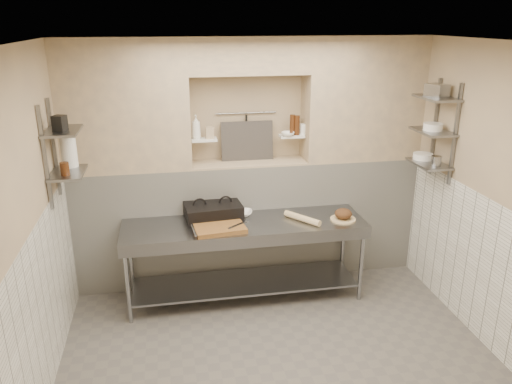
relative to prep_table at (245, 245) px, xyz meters
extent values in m
cube|color=#5D5953|center=(0.14, -1.18, -0.69)|extent=(4.00, 3.90, 0.10)
cube|color=silver|center=(0.14, -1.18, 2.21)|extent=(4.00, 3.90, 0.10)
cube|color=tan|center=(-1.91, -1.18, 0.76)|extent=(0.10, 3.90, 2.80)
cube|color=tan|center=(2.19, -1.18, 0.76)|extent=(0.10, 3.90, 2.80)
cube|color=tan|center=(0.14, 0.82, 0.76)|extent=(4.00, 0.10, 2.80)
cube|color=white|center=(0.14, 0.57, 0.06)|extent=(4.00, 0.40, 1.40)
cube|color=tan|center=(0.14, 0.57, 0.77)|extent=(1.30, 0.40, 0.02)
cube|color=tan|center=(-1.18, 0.57, 1.46)|extent=(1.35, 0.40, 1.40)
cube|color=tan|center=(1.47, 0.57, 1.46)|extent=(1.35, 0.40, 1.40)
cube|color=tan|center=(0.14, 0.57, 1.96)|extent=(1.30, 0.40, 0.40)
cube|color=white|center=(-1.85, -1.18, 0.06)|extent=(0.02, 3.90, 1.40)
cube|color=white|center=(2.13, -1.18, 0.06)|extent=(0.02, 3.90, 1.40)
cube|color=white|center=(-0.36, 0.57, 1.06)|extent=(0.28, 0.16, 0.02)
cube|color=white|center=(0.64, 0.57, 1.06)|extent=(0.28, 0.16, 0.02)
cylinder|color=gray|center=(0.14, 0.74, 1.31)|extent=(0.70, 0.02, 0.02)
cylinder|color=black|center=(0.14, 0.72, 1.14)|extent=(0.02, 0.02, 0.30)
cube|color=#383330|center=(0.14, 0.67, 1.00)|extent=(0.60, 0.08, 0.45)
cube|color=slate|center=(-1.83, 0.07, 1.16)|extent=(0.03, 0.03, 0.95)
cube|color=slate|center=(-1.83, -0.33, 1.16)|extent=(0.03, 0.03, 0.95)
cube|color=slate|center=(-1.70, -0.13, 0.96)|extent=(0.30, 0.50, 0.02)
cube|color=slate|center=(-1.70, -0.13, 1.36)|extent=(0.30, 0.50, 0.03)
cube|color=slate|center=(2.12, 0.07, 1.21)|extent=(0.03, 0.03, 1.05)
cube|color=slate|center=(2.12, -0.33, 1.21)|extent=(0.03, 0.03, 1.05)
cube|color=slate|center=(1.98, -0.13, 0.86)|extent=(0.30, 0.50, 0.02)
cube|color=slate|center=(1.98, -0.13, 1.21)|extent=(0.30, 0.50, 0.02)
cube|color=slate|center=(1.98, -0.13, 1.56)|extent=(0.30, 0.50, 0.03)
cube|color=gray|center=(0.00, 0.02, 0.24)|extent=(2.60, 0.70, 0.04)
cube|color=gray|center=(0.00, 0.02, -0.46)|extent=(2.45, 0.60, 0.03)
cube|color=gray|center=(0.00, -0.31, 0.18)|extent=(2.60, 0.02, 0.12)
cylinder|color=gray|center=(-1.24, -0.27, -0.21)|extent=(0.04, 0.04, 0.86)
cylinder|color=gray|center=(-1.24, 0.31, -0.21)|extent=(0.04, 0.04, 0.86)
cylinder|color=gray|center=(1.24, -0.27, -0.21)|extent=(0.04, 0.04, 0.86)
cylinder|color=gray|center=(1.24, 0.31, -0.21)|extent=(0.04, 0.04, 0.86)
cube|color=black|center=(-0.32, 0.23, 0.31)|extent=(0.64, 0.49, 0.11)
cube|color=black|center=(-0.32, 0.23, 0.40)|extent=(0.64, 0.49, 0.06)
cube|color=brown|center=(-0.29, -0.12, 0.28)|extent=(0.56, 0.42, 0.05)
cube|color=gray|center=(-0.09, -0.13, 0.31)|extent=(0.24, 0.19, 0.01)
cylinder|color=gray|center=(-0.55, -0.21, 0.32)|extent=(0.05, 0.28, 0.03)
imported|color=white|center=(0.01, 0.23, 0.28)|extent=(0.26, 0.26, 0.05)
cylinder|color=beige|center=(0.62, -0.05, 0.29)|extent=(0.33, 0.40, 0.07)
cylinder|color=beige|center=(1.07, -0.09, 0.27)|extent=(0.28, 0.28, 0.02)
ellipsoid|color=#4C2D19|center=(1.07, -0.09, 0.33)|extent=(0.19, 0.19, 0.11)
imported|color=white|center=(-0.44, 0.58, 1.20)|extent=(0.10, 0.10, 0.26)
cube|color=tan|center=(-0.30, 0.56, 1.14)|extent=(0.09, 0.09, 0.13)
imported|color=white|center=(0.58, 0.52, 1.09)|extent=(0.19, 0.19, 0.05)
cylinder|color=#3C1D0C|center=(0.70, 0.56, 1.18)|extent=(0.06, 0.06, 0.22)
cylinder|color=#3C1D0C|center=(0.65, 0.57, 1.19)|extent=(0.06, 0.06, 0.23)
cylinder|color=white|center=(0.77, 0.57, 1.13)|extent=(0.07, 0.07, 0.12)
cylinder|color=white|center=(-1.70, 0.04, 1.12)|extent=(0.15, 0.15, 0.29)
cylinder|color=#3C1D0C|center=(-1.70, -0.25, 1.03)|extent=(0.08, 0.08, 0.12)
cube|color=black|center=(-1.70, -0.21, 1.44)|extent=(0.13, 0.13, 0.14)
cylinder|color=white|center=(1.98, 0.00, 0.90)|extent=(0.21, 0.21, 0.06)
cylinder|color=gray|center=(1.98, -0.27, 0.92)|extent=(0.11, 0.11, 0.11)
cylinder|color=white|center=(1.98, -0.13, 1.26)|extent=(0.20, 0.20, 0.07)
cube|color=gray|center=(1.98, -0.12, 1.63)|extent=(0.22, 0.25, 0.13)
camera|label=1|loc=(-0.77, -4.85, 2.34)|focal=35.00mm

